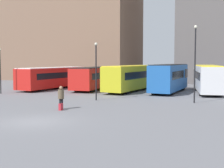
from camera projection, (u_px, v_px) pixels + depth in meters
name	position (u px, v px, depth m)	size (l,w,h in m)	color
ground_plane	(35.00, 122.00, 18.77)	(160.00, 160.00, 0.00)	slate
building_block_left	(61.00, 26.00, 63.53)	(30.38, 17.74, 21.38)	#7F604C
bus_0	(54.00, 77.00, 40.70)	(4.32, 12.00, 2.79)	red
bus_1	(93.00, 77.00, 39.57)	(3.04, 10.31, 2.83)	red
bus_2	(130.00, 77.00, 37.34)	(4.11, 10.64, 3.07)	gold
bus_3	(169.00, 77.00, 36.07)	(3.46, 9.62, 3.24)	#1E56A3
bus_4	(208.00, 78.00, 35.46)	(3.67, 10.74, 3.12)	silver
traveler	(61.00, 96.00, 23.48)	(0.49, 0.49, 1.76)	black
suitcase	(61.00, 107.00, 23.03)	(0.23, 0.35, 0.75)	#B7232D
lamp_post_0	(195.00, 58.00, 26.75)	(0.28, 0.28, 6.68)	black
lamp_post_1	(0.00, 66.00, 34.49)	(0.28, 0.28, 5.08)	black
lamp_post_2	(96.00, 66.00, 28.64)	(0.28, 0.28, 5.32)	black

